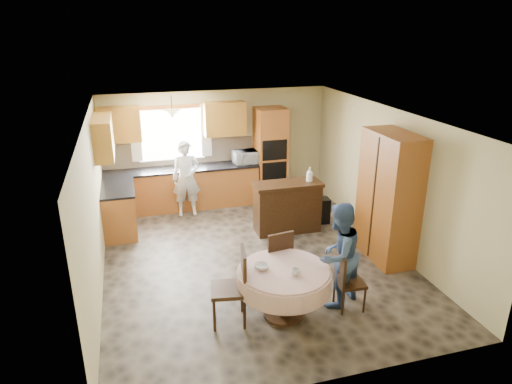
{
  "coord_description": "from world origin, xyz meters",
  "views": [
    {
      "loc": [
        -1.89,
        -6.77,
        3.87
      ],
      "look_at": [
        0.13,
        0.3,
        1.12
      ],
      "focal_mm": 32.0,
      "sensor_mm": 36.0,
      "label": 1
    }
  ],
  "objects_px": {
    "sideboard": "(287,208)",
    "chair_back": "(277,257)",
    "dining_table": "(284,280)",
    "chair_left": "(235,283)",
    "oven_tower": "(270,155)",
    "cupboard": "(389,197)",
    "chair_right": "(346,278)",
    "person_sink": "(186,178)",
    "person_dining": "(338,255)"
  },
  "relations": [
    {
      "from": "chair_back",
      "to": "dining_table",
      "type": "bearing_deg",
      "value": 71.24
    },
    {
      "from": "sideboard",
      "to": "chair_back",
      "type": "relative_size",
      "value": 1.31
    },
    {
      "from": "sideboard",
      "to": "chair_right",
      "type": "relative_size",
      "value": 1.49
    },
    {
      "from": "chair_left",
      "to": "dining_table",
      "type": "bearing_deg",
      "value": 94.23
    },
    {
      "from": "sideboard",
      "to": "cupboard",
      "type": "bearing_deg",
      "value": -47.97
    },
    {
      "from": "chair_back",
      "to": "chair_right",
      "type": "relative_size",
      "value": 1.14
    },
    {
      "from": "dining_table",
      "to": "sideboard",
      "type": "bearing_deg",
      "value": 69.43
    },
    {
      "from": "oven_tower",
      "to": "sideboard",
      "type": "distance_m",
      "value": 1.85
    },
    {
      "from": "cupboard",
      "to": "person_sink",
      "type": "relative_size",
      "value": 1.37
    },
    {
      "from": "oven_tower",
      "to": "cupboard",
      "type": "bearing_deg",
      "value": -71.56
    },
    {
      "from": "chair_left",
      "to": "chair_back",
      "type": "relative_size",
      "value": 1.08
    },
    {
      "from": "cupboard",
      "to": "dining_table",
      "type": "xyz_separation_m",
      "value": [
        -2.25,
        -1.15,
        -0.54
      ]
    },
    {
      "from": "sideboard",
      "to": "chair_back",
      "type": "height_order",
      "value": "chair_back"
    },
    {
      "from": "oven_tower",
      "to": "person_sink",
      "type": "relative_size",
      "value": 1.31
    },
    {
      "from": "sideboard",
      "to": "dining_table",
      "type": "relative_size",
      "value": 1.02
    },
    {
      "from": "person_sink",
      "to": "chair_right",
      "type": "bearing_deg",
      "value": -63.33
    },
    {
      "from": "sideboard",
      "to": "dining_table",
      "type": "xyz_separation_m",
      "value": [
        -0.98,
        -2.61,
        0.1
      ]
    },
    {
      "from": "oven_tower",
      "to": "dining_table",
      "type": "distance_m",
      "value": 4.54
    },
    {
      "from": "oven_tower",
      "to": "person_sink",
      "type": "height_order",
      "value": "oven_tower"
    },
    {
      "from": "chair_right",
      "to": "person_sink",
      "type": "bearing_deg",
      "value": 26.43
    },
    {
      "from": "oven_tower",
      "to": "person_dining",
      "type": "height_order",
      "value": "oven_tower"
    },
    {
      "from": "chair_back",
      "to": "person_dining",
      "type": "relative_size",
      "value": 0.64
    },
    {
      "from": "oven_tower",
      "to": "chair_back",
      "type": "xyz_separation_m",
      "value": [
        -1.07,
        -3.7,
        -0.51
      ]
    },
    {
      "from": "oven_tower",
      "to": "sideboard",
      "type": "relative_size",
      "value": 1.62
    },
    {
      "from": "cupboard",
      "to": "chair_back",
      "type": "relative_size",
      "value": 2.21
    },
    {
      "from": "sideboard",
      "to": "chair_right",
      "type": "xyz_separation_m",
      "value": [
        -0.09,
        -2.69,
        0.02
      ]
    },
    {
      "from": "dining_table",
      "to": "person_sink",
      "type": "distance_m",
      "value": 4.05
    },
    {
      "from": "oven_tower",
      "to": "chair_back",
      "type": "bearing_deg",
      "value": -106.08
    },
    {
      "from": "chair_back",
      "to": "chair_right",
      "type": "bearing_deg",
      "value": 128.0
    },
    {
      "from": "oven_tower",
      "to": "chair_right",
      "type": "bearing_deg",
      "value": -93.73
    },
    {
      "from": "chair_left",
      "to": "chair_right",
      "type": "height_order",
      "value": "chair_left"
    },
    {
      "from": "cupboard",
      "to": "dining_table",
      "type": "distance_m",
      "value": 2.59
    },
    {
      "from": "dining_table",
      "to": "chair_left",
      "type": "xyz_separation_m",
      "value": [
        -0.68,
        0.06,
        0.03
      ]
    },
    {
      "from": "oven_tower",
      "to": "sideboard",
      "type": "bearing_deg",
      "value": -96.65
    },
    {
      "from": "sideboard",
      "to": "chair_back",
      "type": "bearing_deg",
      "value": -112.81
    },
    {
      "from": "person_sink",
      "to": "person_dining",
      "type": "xyz_separation_m",
      "value": [
        1.61,
        -3.88,
        -0.03
      ]
    },
    {
      "from": "chair_left",
      "to": "chair_right",
      "type": "xyz_separation_m",
      "value": [
        1.57,
        -0.14,
        -0.11
      ]
    },
    {
      "from": "person_sink",
      "to": "chair_back",
      "type": "bearing_deg",
      "value": -70.66
    },
    {
      "from": "oven_tower",
      "to": "chair_right",
      "type": "distance_m",
      "value": 4.48
    },
    {
      "from": "cupboard",
      "to": "person_dining",
      "type": "distance_m",
      "value": 1.8
    },
    {
      "from": "sideboard",
      "to": "chair_right",
      "type": "distance_m",
      "value": 2.69
    },
    {
      "from": "sideboard",
      "to": "chair_left",
      "type": "bearing_deg",
      "value": -122.03
    },
    {
      "from": "cupboard",
      "to": "person_sink",
      "type": "height_order",
      "value": "cupboard"
    },
    {
      "from": "dining_table",
      "to": "chair_back",
      "type": "bearing_deg",
      "value": 79.86
    },
    {
      "from": "oven_tower",
      "to": "dining_table",
      "type": "bearing_deg",
      "value": -105.2
    },
    {
      "from": "dining_table",
      "to": "person_sink",
      "type": "relative_size",
      "value": 0.8
    },
    {
      "from": "chair_left",
      "to": "chair_back",
      "type": "distance_m",
      "value": 1.0
    },
    {
      "from": "oven_tower",
      "to": "person_sink",
      "type": "distance_m",
      "value": 2.02
    },
    {
      "from": "oven_tower",
      "to": "chair_left",
      "type": "bearing_deg",
      "value": -113.44
    },
    {
      "from": "chair_right",
      "to": "person_dining",
      "type": "xyz_separation_m",
      "value": [
        -0.06,
        0.16,
        0.3
      ]
    }
  ]
}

